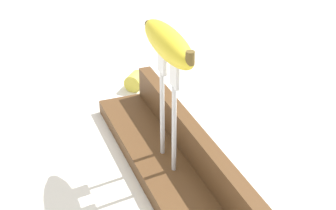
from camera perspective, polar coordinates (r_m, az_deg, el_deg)
name	(u,v)px	position (r m, az deg, el deg)	size (l,w,h in m)	color
ground_plane	(168,173)	(0.84, 0.00, -7.43)	(3.00, 3.00, 0.00)	silver
wooden_board	(168,167)	(0.84, 0.00, -6.75)	(0.46, 0.10, 0.02)	brown
board_backstop	(192,140)	(0.83, 2.59, -3.85)	(0.45, 0.02, 0.06)	brown
fork_stand_center	(166,102)	(0.77, -0.26, 0.37)	(0.08, 0.01, 0.18)	silver
banana_raised_center	(165,43)	(0.73, -0.28, 6.73)	(0.17, 0.04, 0.04)	yellow
banana_chunk_far	(136,81)	(1.09, -3.55, 2.65)	(0.05, 0.05, 0.04)	#DBD147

